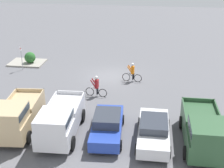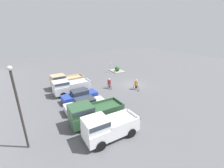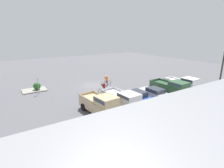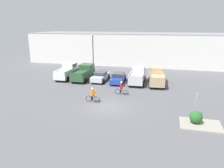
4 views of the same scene
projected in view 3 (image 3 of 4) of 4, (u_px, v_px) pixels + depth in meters
name	position (u px, v px, depth m)	size (l,w,h in m)	color
ground_plane	(93.00, 85.00, 29.32)	(80.00, 80.00, 0.00)	#56565B
pickup_truck_0	(183.00, 84.00, 25.77)	(2.18, 4.86, 2.29)	white
pickup_truck_1	(171.00, 87.00, 24.22)	(2.33, 5.40, 2.22)	#2D5133
sedan_0	(155.00, 93.00, 23.08)	(1.96, 4.72, 1.43)	silver
sedan_1	(138.00, 97.00, 21.84)	(2.15, 4.69, 1.48)	#233D9E
pickup_truck_2	(122.00, 99.00, 19.84)	(2.36, 5.35, 2.18)	silver
pickup_truck_3	(100.00, 104.00, 18.45)	(2.57, 5.27, 2.31)	tan
cyclist_0	(104.00, 87.00, 25.32)	(1.74, 0.50, 1.72)	black
cyclist_1	(107.00, 80.00, 29.40)	(1.73, 0.50, 1.70)	black
fire_lane_sign	(38.00, 84.00, 24.82)	(0.06, 0.30, 2.44)	#9E9EA3
lamppost	(221.00, 76.00, 18.99)	(0.36, 0.36, 6.70)	#2D2823
curb_island	(34.00, 90.00, 26.53)	(3.41, 2.50, 0.15)	gray
shrub	(37.00, 86.00, 26.46)	(1.09, 1.09, 1.09)	#286028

